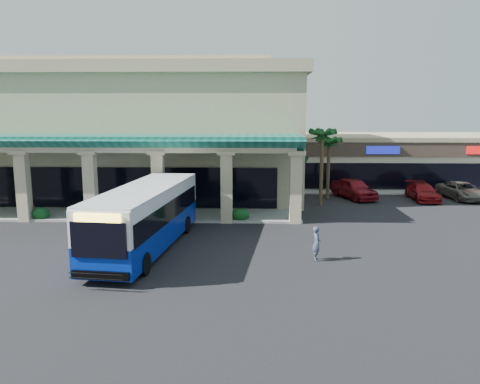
{
  "coord_description": "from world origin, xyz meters",
  "views": [
    {
      "loc": [
        3.25,
        -24.95,
        7.24
      ],
      "look_at": [
        2.4,
        4.29,
        2.2
      ],
      "focal_mm": 35.0,
      "sensor_mm": 36.0,
      "label": 1
    }
  ],
  "objects_px": {
    "car_silver": "(354,188)",
    "car_red": "(423,192)",
    "pedestrian": "(317,243)",
    "car_gray": "(461,191)",
    "transit_bus": "(146,218)"
  },
  "relations": [
    {
      "from": "car_silver",
      "to": "car_gray",
      "type": "xyz_separation_m",
      "value": [
        8.96,
        0.01,
        -0.15
      ]
    },
    {
      "from": "pedestrian",
      "to": "transit_bus",
      "type": "bearing_deg",
      "value": 78.7
    },
    {
      "from": "transit_bus",
      "to": "car_red",
      "type": "relative_size",
      "value": 2.54
    },
    {
      "from": "pedestrian",
      "to": "car_gray",
      "type": "height_order",
      "value": "pedestrian"
    },
    {
      "from": "car_silver",
      "to": "car_gray",
      "type": "relative_size",
      "value": 0.99
    },
    {
      "from": "car_silver",
      "to": "pedestrian",
      "type": "bearing_deg",
      "value": -128.19
    },
    {
      "from": "transit_bus",
      "to": "car_gray",
      "type": "xyz_separation_m",
      "value": [
        23.11,
        15.13,
        -0.97
      ]
    },
    {
      "from": "car_silver",
      "to": "car_gray",
      "type": "height_order",
      "value": "car_silver"
    },
    {
      "from": "transit_bus",
      "to": "car_silver",
      "type": "bearing_deg",
      "value": 53.18
    },
    {
      "from": "car_gray",
      "to": "pedestrian",
      "type": "bearing_deg",
      "value": -137.24
    },
    {
      "from": "pedestrian",
      "to": "car_gray",
      "type": "xyz_separation_m",
      "value": [
        14.32,
        16.82,
        -0.15
      ]
    },
    {
      "from": "car_silver",
      "to": "car_red",
      "type": "distance_m",
      "value": 5.57
    },
    {
      "from": "car_silver",
      "to": "car_red",
      "type": "relative_size",
      "value": 1.06
    },
    {
      "from": "car_red",
      "to": "car_gray",
      "type": "bearing_deg",
      "value": 10.69
    },
    {
      "from": "car_red",
      "to": "car_silver",
      "type": "bearing_deg",
      "value": 176.52
    }
  ]
}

